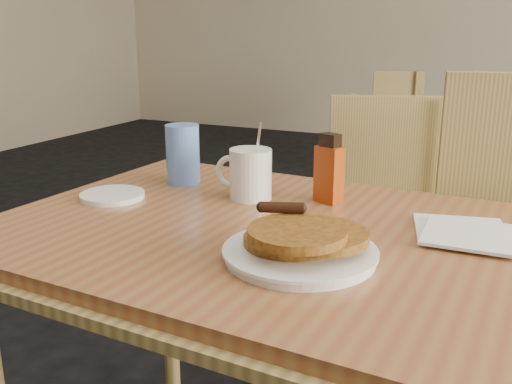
# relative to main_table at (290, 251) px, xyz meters

# --- Properties ---
(main_table) EXTENTS (1.22, 0.86, 0.75)m
(main_table) POSITION_rel_main_table_xyz_m (0.00, 0.00, 0.00)
(main_table) COLOR #8E5E32
(main_table) RESTS_ON floor
(chair_main_far) EXTENTS (0.53, 0.54, 0.91)m
(chair_main_far) POSITION_rel_main_table_xyz_m (0.02, 0.75, -0.16)
(chair_main_far) COLOR tan
(chair_main_far) RESTS_ON floor
(chair_wall_extra) EXTENTS (0.46, 0.47, 0.81)m
(chair_wall_extra) POSITION_rel_main_table_xyz_m (-0.50, 3.28, -0.23)
(chair_wall_extra) COLOR tan
(chair_wall_extra) RESTS_ON floor
(pancake_plate) EXTENTS (0.26, 0.26, 0.08)m
(pancake_plate) POSITION_rel_main_table_xyz_m (0.07, -0.12, 0.07)
(pancake_plate) COLOR white
(pancake_plate) RESTS_ON main_table
(coffee_mug) EXTENTS (0.13, 0.09, 0.18)m
(coffee_mug) POSITION_rel_main_table_xyz_m (-0.16, 0.15, 0.10)
(coffee_mug) COLOR white
(coffee_mug) RESTS_ON main_table
(syrup_bottle) EXTENTS (0.07, 0.06, 0.15)m
(syrup_bottle) POSITION_rel_main_table_xyz_m (0.01, 0.20, 0.11)
(syrup_bottle) COLOR maroon
(syrup_bottle) RESTS_ON main_table
(napkin_stack) EXTENTS (0.20, 0.21, 0.01)m
(napkin_stack) POSITION_rel_main_table_xyz_m (0.30, 0.11, 0.05)
(napkin_stack) COLOR white
(napkin_stack) RESTS_ON main_table
(blue_tumbler) EXTENTS (0.09, 0.09, 0.14)m
(blue_tumbler) POSITION_rel_main_table_xyz_m (-0.37, 0.21, 0.11)
(blue_tumbler) COLOR #618CE5
(blue_tumbler) RESTS_ON main_table
(side_saucer) EXTENTS (0.17, 0.17, 0.01)m
(side_saucer) POSITION_rel_main_table_xyz_m (-0.44, 0.02, 0.05)
(side_saucer) COLOR white
(side_saucer) RESTS_ON main_table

